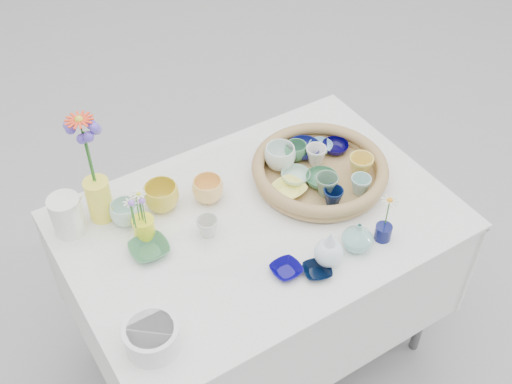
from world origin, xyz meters
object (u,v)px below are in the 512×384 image
display_table (259,346)px  tall_vase_yellow (99,199)px  bud_vase_seafoam (358,236)px  wicker_tray (320,171)px

display_table → tall_vase_yellow: (-0.43, 0.28, 0.84)m
bud_vase_seafoam → tall_vase_yellow: size_ratio=0.66×
tall_vase_yellow → display_table: bearing=-33.4°
display_table → tall_vase_yellow: size_ratio=8.13×
display_table → bud_vase_seafoam: 0.88m
display_table → bud_vase_seafoam: size_ratio=12.36×
wicker_tray → tall_vase_yellow: 0.75m
wicker_tray → bud_vase_seafoam: bud_vase_seafoam is taller
display_table → tall_vase_yellow: 0.99m
wicker_tray → bud_vase_seafoam: (-0.09, -0.32, 0.01)m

